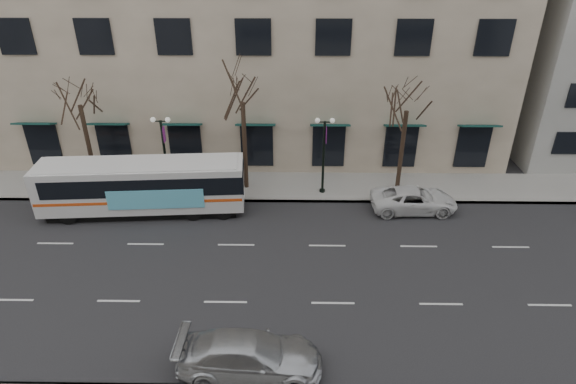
{
  "coord_description": "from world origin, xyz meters",
  "views": [
    {
      "loc": [
        3.15,
        -19.37,
        15.27
      ],
      "look_at": [
        2.86,
        1.1,
        4.0
      ],
      "focal_mm": 30.0,
      "sensor_mm": 36.0,
      "label": 1
    }
  ],
  "objects_px": {
    "silver_car": "(250,355)",
    "tree_far_right": "(408,96)",
    "tree_far_left": "(77,90)",
    "white_pickup": "(414,200)",
    "lamp_post_left": "(165,151)",
    "tree_far_mid": "(242,87)",
    "city_bus": "(144,185)",
    "lamp_post_right": "(324,152)"
  },
  "relations": [
    {
      "from": "lamp_post_left",
      "to": "city_bus",
      "type": "bearing_deg",
      "value": -109.12
    },
    {
      "from": "tree_far_mid",
      "to": "lamp_post_right",
      "type": "bearing_deg",
      "value": -6.83
    },
    {
      "from": "lamp_post_left",
      "to": "lamp_post_right",
      "type": "distance_m",
      "value": 10.0
    },
    {
      "from": "silver_car",
      "to": "tree_far_left",
      "type": "bearing_deg",
      "value": 39.3
    },
    {
      "from": "tree_far_left",
      "to": "tree_far_right",
      "type": "relative_size",
      "value": 1.03
    },
    {
      "from": "silver_car",
      "to": "white_pickup",
      "type": "relative_size",
      "value": 1.08
    },
    {
      "from": "lamp_post_right",
      "to": "city_bus",
      "type": "bearing_deg",
      "value": -167.52
    },
    {
      "from": "tree_far_left",
      "to": "tree_far_mid",
      "type": "bearing_deg",
      "value": 0.0
    },
    {
      "from": "tree_far_right",
      "to": "city_bus",
      "type": "xyz_separation_m",
      "value": [
        -15.82,
        -3.0,
        -4.63
      ]
    },
    {
      "from": "lamp_post_left",
      "to": "tree_far_mid",
      "type": "bearing_deg",
      "value": 6.85
    },
    {
      "from": "tree_far_right",
      "to": "white_pickup",
      "type": "distance_m",
      "value": 6.28
    },
    {
      "from": "tree_far_left",
      "to": "city_bus",
      "type": "distance_m",
      "value": 7.11
    },
    {
      "from": "tree_far_left",
      "to": "white_pickup",
      "type": "distance_m",
      "value": 21.49
    },
    {
      "from": "tree_far_mid",
      "to": "lamp_post_right",
      "type": "height_order",
      "value": "tree_far_mid"
    },
    {
      "from": "lamp_post_left",
      "to": "white_pickup",
      "type": "bearing_deg",
      "value": -7.37
    },
    {
      "from": "city_bus",
      "to": "tree_far_left",
      "type": "bearing_deg",
      "value": 140.23
    },
    {
      "from": "lamp_post_right",
      "to": "silver_car",
      "type": "relative_size",
      "value": 0.93
    },
    {
      "from": "tree_far_mid",
      "to": "city_bus",
      "type": "xyz_separation_m",
      "value": [
        -5.82,
        -3.0,
        -5.11
      ]
    },
    {
      "from": "lamp_post_right",
      "to": "city_bus",
      "type": "distance_m",
      "value": 11.15
    },
    {
      "from": "tree_far_mid",
      "to": "lamp_post_right",
      "type": "xyz_separation_m",
      "value": [
        5.01,
        -0.6,
        -3.96
      ]
    },
    {
      "from": "tree_far_mid",
      "to": "lamp_post_left",
      "type": "xyz_separation_m",
      "value": [
        -4.99,
        -0.6,
        -3.96
      ]
    },
    {
      "from": "city_bus",
      "to": "white_pickup",
      "type": "xyz_separation_m",
      "value": [
        16.3,
        0.4,
        -1.07
      ]
    },
    {
      "from": "lamp_post_right",
      "to": "city_bus",
      "type": "relative_size",
      "value": 0.42
    },
    {
      "from": "tree_far_right",
      "to": "white_pickup",
      "type": "xyz_separation_m",
      "value": [
        0.48,
        -2.6,
        -5.7
      ]
    },
    {
      "from": "lamp_post_right",
      "to": "city_bus",
      "type": "xyz_separation_m",
      "value": [
        -10.83,
        -2.4,
        -1.15
      ]
    },
    {
      "from": "tree_far_mid",
      "to": "silver_car",
      "type": "height_order",
      "value": "tree_far_mid"
    },
    {
      "from": "silver_car",
      "to": "lamp_post_right",
      "type": "bearing_deg",
      "value": -11.88
    },
    {
      "from": "city_bus",
      "to": "white_pickup",
      "type": "bearing_deg",
      "value": -2.71
    },
    {
      "from": "lamp_post_right",
      "to": "silver_car",
      "type": "xyz_separation_m",
      "value": [
        -3.51,
        -14.4,
        -2.13
      ]
    },
    {
      "from": "tree_far_left",
      "to": "silver_car",
      "type": "height_order",
      "value": "tree_far_left"
    },
    {
      "from": "tree_far_right",
      "to": "lamp_post_right",
      "type": "height_order",
      "value": "tree_far_right"
    },
    {
      "from": "tree_far_mid",
      "to": "tree_far_right",
      "type": "distance_m",
      "value": 10.01
    },
    {
      "from": "lamp_post_right",
      "to": "white_pickup",
      "type": "height_order",
      "value": "lamp_post_right"
    },
    {
      "from": "lamp_post_right",
      "to": "city_bus",
      "type": "height_order",
      "value": "lamp_post_right"
    },
    {
      "from": "tree_far_left",
      "to": "white_pickup",
      "type": "xyz_separation_m",
      "value": [
        20.48,
        -2.6,
        -5.98
      ]
    },
    {
      "from": "tree_far_mid",
      "to": "lamp_post_left",
      "type": "height_order",
      "value": "tree_far_mid"
    },
    {
      "from": "silver_car",
      "to": "tree_far_right",
      "type": "bearing_deg",
      "value": -27.72
    },
    {
      "from": "tree_far_mid",
      "to": "city_bus",
      "type": "distance_m",
      "value": 8.31
    },
    {
      "from": "city_bus",
      "to": "silver_car",
      "type": "relative_size",
      "value": 2.18
    },
    {
      "from": "city_bus",
      "to": "tree_far_mid",
      "type": "bearing_deg",
      "value": 23.13
    },
    {
      "from": "tree_far_right",
      "to": "city_bus",
      "type": "bearing_deg",
      "value": -169.27
    },
    {
      "from": "tree_far_left",
      "to": "silver_car",
      "type": "distance_m",
      "value": 19.79
    }
  ]
}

